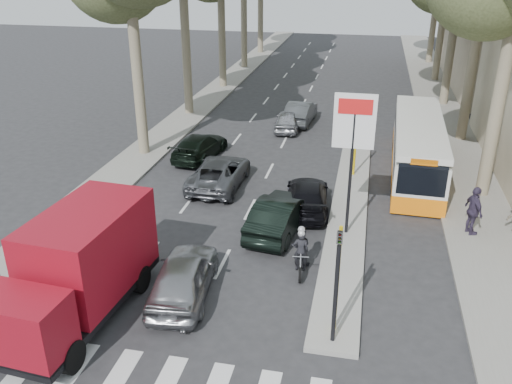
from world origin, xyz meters
TOP-DOWN VIEW (x-y plane):
  - ground at (0.00, 0.00)m, footprint 120.00×120.00m
  - sidewalk_right at (8.60, 25.00)m, footprint 3.20×70.00m
  - median_left at (-8.00, 28.00)m, footprint 2.40×64.00m
  - traffic_island at (3.25, 11.00)m, footprint 1.50×26.00m
  - billboard at (3.25, 5.00)m, footprint 1.50×12.10m
  - traffic_light_island at (3.25, -1.50)m, footprint 0.16×0.41m
  - silver_hatchback at (-1.59, -0.10)m, footprint 2.15×4.42m
  - dark_hatchback at (0.64, 4.82)m, footprint 2.12×4.58m
  - queue_car_a at (-2.85, 8.68)m, footprint 2.21×4.77m
  - queue_car_b at (1.48, 7.00)m, footprint 2.23×4.50m
  - queue_car_c at (-1.10, 17.86)m, footprint 1.74×3.68m
  - queue_car_d at (-0.50, 19.53)m, footprint 1.76×4.34m
  - queue_car_e at (-4.88, 12.10)m, footprint 2.31×4.58m
  - red_truck at (-4.18, -1.66)m, footprint 2.73×6.18m
  - city_bus at (6.20, 12.19)m, footprint 2.51×10.18m
  - motorcycle at (1.83, 2.29)m, footprint 0.74×1.88m
  - pedestrian_near at (7.94, 5.95)m, footprint 0.92×1.26m

SIDE VIEW (x-z plane):
  - ground at x=0.00m, z-range 0.00..0.00m
  - sidewalk_right at x=8.60m, z-range 0.00..0.12m
  - median_left at x=-8.00m, z-range 0.00..0.12m
  - traffic_island at x=3.25m, z-range 0.00..0.16m
  - queue_car_c at x=-1.10m, z-range 0.00..1.22m
  - queue_car_b at x=1.48m, z-range 0.00..1.26m
  - queue_car_e at x=-4.88m, z-range 0.00..1.28m
  - queue_car_a at x=-2.85m, z-range 0.00..1.33m
  - queue_car_d at x=-0.50m, z-range 0.00..1.40m
  - silver_hatchback at x=-1.59m, z-range 0.00..1.45m
  - dark_hatchback at x=0.64m, z-range 0.00..1.46m
  - motorcycle at x=1.83m, z-range -0.07..1.53m
  - pedestrian_near at x=7.94m, z-range 0.12..2.06m
  - city_bus at x=6.20m, z-range 0.07..2.74m
  - red_truck at x=-4.18m, z-range 0.09..3.31m
  - traffic_light_island at x=3.25m, z-range 0.69..4.29m
  - billboard at x=3.25m, z-range 0.90..6.50m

